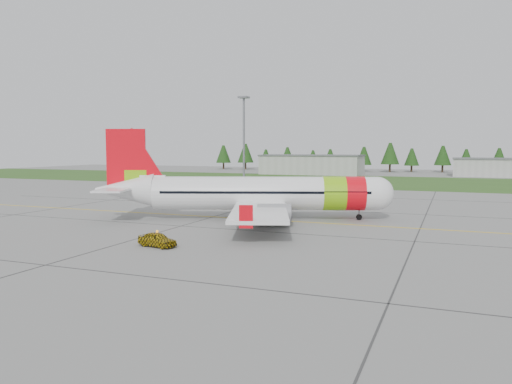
% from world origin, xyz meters
% --- Properties ---
extents(ground, '(320.00, 320.00, 0.00)m').
position_xyz_m(ground, '(0.00, 0.00, 0.00)').
color(ground, gray).
rests_on(ground, ground).
extents(aircraft, '(34.95, 33.21, 11.02)m').
position_xyz_m(aircraft, '(-8.90, 7.99, 3.18)').
color(aircraft, white).
rests_on(aircraft, ground).
extents(follow_me_car, '(1.56, 1.74, 3.77)m').
position_xyz_m(follow_me_car, '(-11.06, -10.93, 1.88)').
color(follow_me_car, gold).
rests_on(follow_me_car, ground).
extents(service_van, '(2.10, 2.05, 4.71)m').
position_xyz_m(service_van, '(-15.65, 58.28, 2.36)').
color(service_van, white).
rests_on(service_van, ground).
extents(grass_strip, '(320.00, 50.00, 0.03)m').
position_xyz_m(grass_strip, '(0.00, 82.00, 0.01)').
color(grass_strip, '#30561E').
rests_on(grass_strip, ground).
extents(taxi_guideline, '(120.00, 0.25, 0.02)m').
position_xyz_m(taxi_guideline, '(0.00, 8.00, 0.01)').
color(taxi_guideline, gold).
rests_on(taxi_guideline, ground).
extents(hangar_west, '(32.00, 14.00, 6.00)m').
position_xyz_m(hangar_west, '(-30.00, 110.00, 3.00)').
color(hangar_west, '#A8A8A3').
rests_on(hangar_west, ground).
extents(hangar_east, '(24.00, 12.00, 5.20)m').
position_xyz_m(hangar_east, '(25.00, 118.00, 2.60)').
color(hangar_east, '#A8A8A3').
rests_on(hangar_east, ground).
extents(floodlight_mast, '(0.50, 0.50, 20.00)m').
position_xyz_m(floodlight_mast, '(-32.00, 58.00, 10.00)').
color(floodlight_mast, slate).
rests_on(floodlight_mast, ground).
extents(treeline, '(160.00, 8.00, 10.00)m').
position_xyz_m(treeline, '(0.00, 138.00, 5.00)').
color(treeline, '#1C3F14').
rests_on(treeline, ground).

